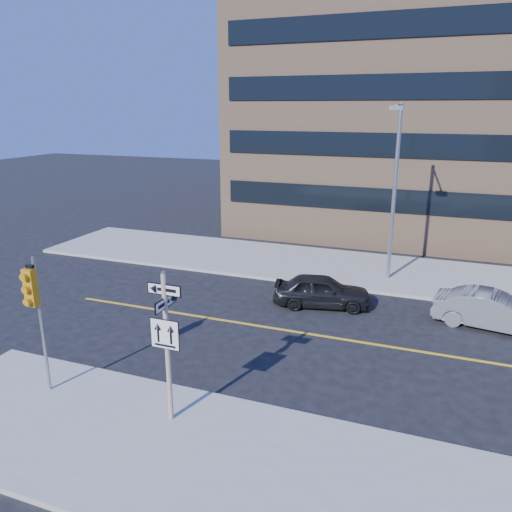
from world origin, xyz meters
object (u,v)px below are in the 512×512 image
at_px(sign_pole, 167,339).
at_px(parked_car_a, 322,291).
at_px(streetlight_a, 395,182).
at_px(parked_car_b, 493,311).
at_px(traffic_signal, 33,298).

relative_size(sign_pole, parked_car_a, 1.02).
distance_m(sign_pole, streetlight_a, 14.05).
bearing_deg(streetlight_a, sign_pole, -106.77).
xyz_separation_m(parked_car_a, streetlight_a, (2.23, 3.96, 4.08)).
distance_m(sign_pole, parked_car_a, 9.64).
height_order(parked_car_a, parked_car_b, parked_car_b).
bearing_deg(parked_car_b, streetlight_a, 57.42).
distance_m(sign_pole, traffic_signal, 4.05).
xyz_separation_m(parked_car_a, parked_car_b, (6.48, 0.15, 0.01)).
bearing_deg(parked_car_a, streetlight_a, -41.55).
bearing_deg(parked_car_a, traffic_signal, 136.37).
distance_m(traffic_signal, parked_car_a, 11.33).
bearing_deg(parked_car_a, parked_car_b, -100.91).
xyz_separation_m(sign_pole, traffic_signal, (-4.00, -0.15, 0.59)).
height_order(sign_pole, parked_car_a, sign_pole).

